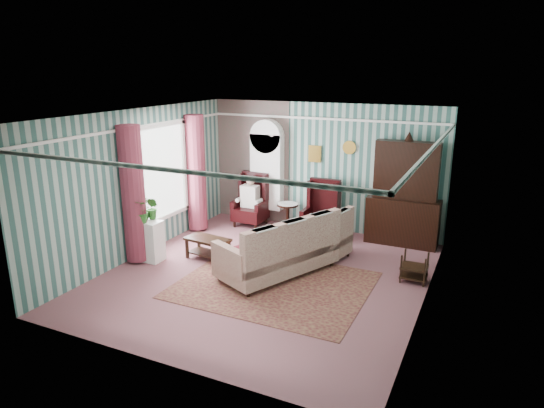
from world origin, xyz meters
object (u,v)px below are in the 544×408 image
at_px(wingback_left, 250,200).
at_px(nest_table, 414,267).
at_px(plant_stand, 148,241).
at_px(coffee_table, 208,249).
at_px(dresser_hutch, 405,190).
at_px(round_side_table, 288,216).
at_px(seated_woman, 250,201).
at_px(sofa, 278,245).
at_px(wingback_right, 320,209).
at_px(bookcase, 267,177).
at_px(floral_armchair, 327,235).

distance_m(wingback_left, nest_table, 4.37).
distance_m(plant_stand, coffee_table, 1.17).
bearing_deg(dresser_hutch, round_side_table, -177.36).
relative_size(seated_woman, coffee_table, 1.35).
height_order(plant_stand, coffee_table, plant_stand).
xyz_separation_m(wingback_left, sofa, (1.74, -2.25, -0.07)).
bearing_deg(plant_stand, nest_table, 13.84).
distance_m(wingback_right, coffee_table, 2.73).
xyz_separation_m(bookcase, wingback_right, (1.50, -0.39, -0.50)).
height_order(wingback_left, seated_woman, wingback_left).
bearing_deg(nest_table, wingback_left, 159.15).
bearing_deg(nest_table, bookcase, 153.08).
relative_size(bookcase, seated_woman, 1.90).
xyz_separation_m(bookcase, wingback_left, (-0.25, -0.39, -0.50)).
height_order(wingback_left, floral_armchair, wingback_left).
relative_size(nest_table, sofa, 0.24).
distance_m(bookcase, round_side_table, 1.07).
relative_size(nest_table, coffee_table, 0.62).
distance_m(round_side_table, floral_armchair, 1.92).
height_order(round_side_table, plant_stand, plant_stand).
xyz_separation_m(wingback_left, seated_woman, (0.00, 0.00, -0.04)).
bearing_deg(round_side_table, plant_stand, -120.38).
bearing_deg(dresser_hutch, seated_woman, -175.59).
bearing_deg(floral_armchair, seated_woman, 75.77).
distance_m(bookcase, floral_armchair, 2.65).
height_order(dresser_hutch, coffee_table, dresser_hutch).
distance_m(bookcase, nest_table, 4.37).
distance_m(seated_woman, coffee_table, 2.27).
height_order(bookcase, nest_table, bookcase).
xyz_separation_m(wingback_right, coffee_table, (-1.52, -2.23, -0.41)).
height_order(wingback_left, coffee_table, wingback_left).
relative_size(wingback_right, sofa, 0.55).
bearing_deg(wingback_left, bookcase, 57.34).
height_order(wingback_left, wingback_right, same).
distance_m(sofa, coffee_table, 1.56).
bearing_deg(dresser_hutch, nest_table, -72.61).
distance_m(bookcase, plant_stand, 3.39).
bearing_deg(dresser_hutch, sofa, -124.86).
bearing_deg(coffee_table, dresser_hutch, 37.32).
distance_m(sofa, floral_armchair, 1.23).
relative_size(nest_table, plant_stand, 0.68).
relative_size(wingback_left, coffee_table, 1.43).
bearing_deg(wingback_right, sofa, -90.14).
distance_m(nest_table, coffee_table, 3.90).
bearing_deg(dresser_hutch, wingback_right, -171.23).
relative_size(nest_table, floral_armchair, 0.58).
xyz_separation_m(seated_woman, nest_table, (4.07, -1.55, -0.32)).
distance_m(bookcase, wingback_right, 1.63).
distance_m(dresser_hutch, seated_woman, 3.56).
xyz_separation_m(wingback_right, nest_table, (2.32, -1.55, -0.35)).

